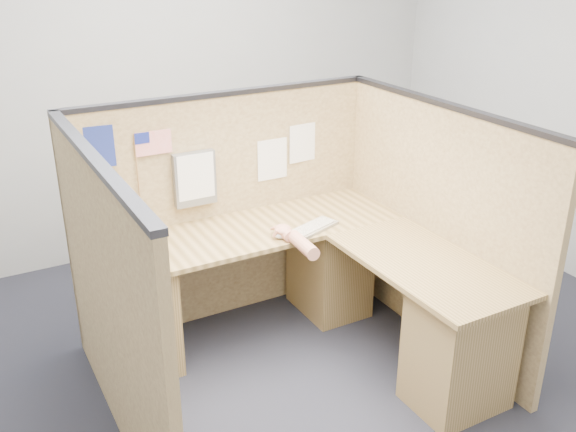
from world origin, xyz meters
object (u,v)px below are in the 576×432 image
l_desk (306,298)px  laptop (131,240)px  mouse (283,234)px  keyboard (310,229)px

l_desk → laptop: 1.09m
laptop → mouse: 0.89m
l_desk → keyboard: (0.14, 0.19, 0.35)m
l_desk → mouse: (-0.05, 0.19, 0.36)m
l_desk → mouse: 0.41m
l_desk → laptop: bearing=151.9°
laptop → keyboard: laptop is taller
l_desk → keyboard: bearing=53.8°
laptop → l_desk: bearing=-41.0°
l_desk → mouse: bearing=106.2°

